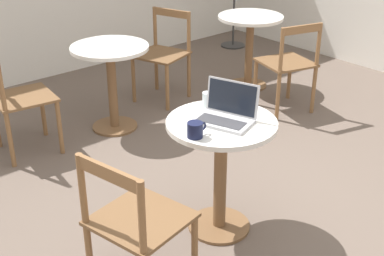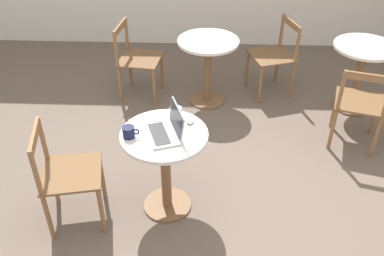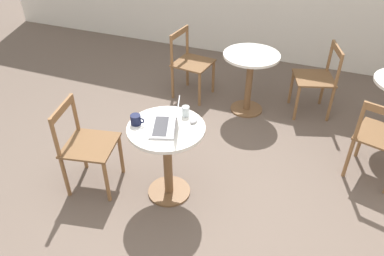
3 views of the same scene
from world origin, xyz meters
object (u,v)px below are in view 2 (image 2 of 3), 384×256
(chair_far_right, at_px, (275,57))
(mouse, at_px, (190,120))
(cafe_table_near, at_px, (165,155))
(cafe_table_far, at_px, (208,58))
(mug, at_px, (129,132))
(laptop, at_px, (167,129))
(chair_near_left, at_px, (66,175))
(cafe_table_mid, at_px, (362,63))
(chair_mid_front, at_px, (359,105))
(chair_far_left, at_px, (137,60))
(drinking_glass, at_px, (178,112))

(chair_far_right, xyz_separation_m, mouse, (-0.88, -1.76, 0.31))
(cafe_table_near, height_order, cafe_table_far, same)
(chair_far_right, relative_size, mug, 6.90)
(chair_far_right, height_order, laptop, laptop)
(chair_near_left, height_order, laptop, laptop)
(mouse, relative_size, mug, 0.81)
(cafe_table_mid, distance_m, chair_near_left, 3.18)
(laptop, bearing_deg, chair_near_left, -169.53)
(cafe_table_far, bearing_deg, chair_near_left, -119.94)
(chair_far_right, height_order, mouse, chair_far_right)
(chair_near_left, height_order, mug, chair_near_left)
(chair_far_right, bearing_deg, mouse, -116.62)
(chair_mid_front, bearing_deg, mug, -153.88)
(cafe_table_near, bearing_deg, chair_far_left, 105.33)
(cafe_table_far, distance_m, laptop, 1.72)
(cafe_table_near, bearing_deg, chair_near_left, -168.48)
(chair_far_right, height_order, drinking_glass, chair_far_right)
(cafe_table_near, height_order, chair_far_left, chair_far_left)
(chair_near_left, bearing_deg, mouse, 18.35)
(chair_far_right, bearing_deg, chair_mid_front, -55.69)
(cafe_table_near, height_order, chair_mid_front, chair_mid_front)
(mug, bearing_deg, laptop, 8.57)
(chair_mid_front, bearing_deg, laptop, -151.47)
(cafe_table_far, xyz_separation_m, chair_near_left, (-1.04, -1.81, -0.09))
(laptop, height_order, drinking_glass, laptop)
(chair_mid_front, relative_size, chair_far_left, 1.00)
(cafe_table_near, xyz_separation_m, drinking_glass, (0.09, 0.22, 0.25))
(cafe_table_far, bearing_deg, chair_far_right, 18.26)
(cafe_table_mid, xyz_separation_m, laptop, (-1.91, -1.60, 0.25))
(cafe_table_mid, xyz_separation_m, mouse, (-1.75, -1.44, 0.22))
(cafe_table_mid, distance_m, cafe_table_far, 1.62)
(cafe_table_far, distance_m, mug, 1.82)
(laptop, xyz_separation_m, mug, (-0.27, -0.04, -0.00))
(cafe_table_mid, height_order, chair_far_left, chair_far_left)
(chair_far_right, distance_m, chair_far_left, 1.55)
(cafe_table_far, relative_size, chair_far_left, 0.87)
(chair_mid_front, xyz_separation_m, mouse, (-1.56, -0.77, 0.31))
(mouse, xyz_separation_m, mug, (-0.43, -0.20, 0.03))
(chair_near_left, height_order, chair_mid_front, same)
(cafe_table_near, relative_size, drinking_glass, 8.39)
(laptop, relative_size, drinking_glass, 4.33)
(laptop, distance_m, mug, 0.27)
(cafe_table_mid, xyz_separation_m, chair_near_left, (-2.66, -1.74, -0.09))
(chair_mid_front, xyz_separation_m, mug, (-1.99, -0.97, 0.34))
(cafe_table_far, bearing_deg, mouse, -94.86)
(cafe_table_near, relative_size, chair_far_right, 0.87)
(laptop, height_order, mouse, laptop)
(cafe_table_near, distance_m, chair_far_left, 1.83)
(chair_mid_front, relative_size, laptop, 2.22)
(cafe_table_far, height_order, chair_mid_front, chair_mid_front)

